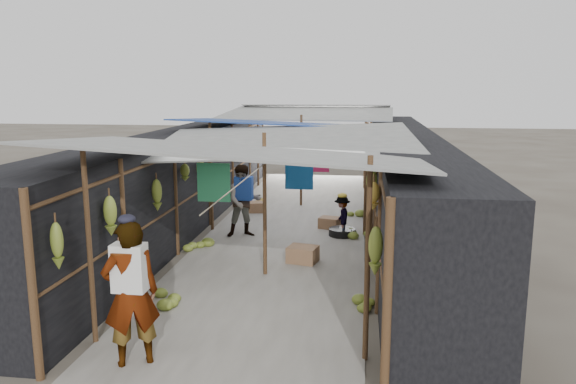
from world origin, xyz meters
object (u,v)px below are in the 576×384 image
at_px(vendor_elderly, 131,294).
at_px(shopper_blue, 244,201).
at_px(black_basin, 342,232).
at_px(vendor_seated, 342,217).
at_px(crate_near, 303,255).

height_order(vendor_elderly, shopper_blue, vendor_elderly).
relative_size(black_basin, vendor_seated, 0.63).
bearing_deg(vendor_seated, vendor_elderly, -29.74).
relative_size(crate_near, vendor_seated, 0.57).
xyz_separation_m(vendor_elderly, shopper_blue, (0.12, 6.05, -0.10)).
xyz_separation_m(crate_near, black_basin, (0.69, 2.06, -0.07)).
relative_size(shopper_blue, vendor_seated, 1.71).
bearing_deg(crate_near, vendor_elderly, -97.42).
bearing_deg(crate_near, vendor_seated, 84.21).
relative_size(crate_near, black_basin, 0.90).
xyz_separation_m(crate_near, shopper_blue, (-1.53, 1.76, 0.66)).
bearing_deg(vendor_seated, crate_near, -28.62).
bearing_deg(crate_near, black_basin, 85.08).
relative_size(crate_near, vendor_elderly, 0.30).
distance_m(black_basin, vendor_seated, 0.41).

